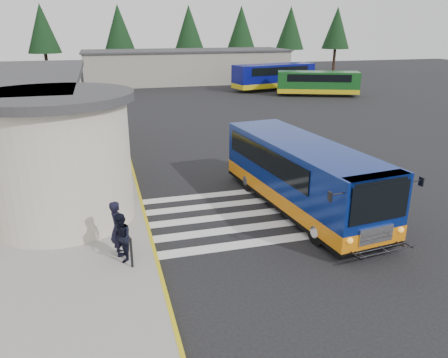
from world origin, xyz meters
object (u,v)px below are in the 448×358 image
object	(u,v)px
transit_bus	(301,178)
far_bus_b	(318,82)
far_bus_a	(274,75)
pedestrian_b	(121,238)
bollard	(131,253)
pedestrian_a	(118,228)

from	to	relation	value
transit_bus	far_bus_b	xyz separation A→B (m)	(14.92, 27.63, 0.10)
transit_bus	far_bus_a	bearing A→B (deg)	63.61
pedestrian_b	far_bus_b	size ratio (longest dim) A/B	0.18
pedestrian_b	bollard	distance (m)	0.64
transit_bus	pedestrian_a	world-z (taller)	transit_bus
transit_bus	far_bus_a	distance (m)	35.36
pedestrian_a	far_bus_b	bearing A→B (deg)	-43.89
transit_bus	far_bus_b	distance (m)	31.41
bollard	far_bus_a	xyz separation A→B (m)	(19.22, 36.37, 1.01)
transit_bus	far_bus_b	bearing A→B (deg)	55.29
pedestrian_a	pedestrian_b	world-z (taller)	pedestrian_a
pedestrian_a	far_bus_b	world-z (taller)	far_bus_b
pedestrian_a	far_bus_b	distance (m)	37.29
pedestrian_b	far_bus_b	world-z (taller)	far_bus_b
transit_bus	bollard	size ratio (longest dim) A/B	10.23
far_bus_b	pedestrian_b	bearing A→B (deg)	164.98
pedestrian_a	bollard	bearing A→B (deg)	-167.60
bollard	far_bus_a	size ratio (longest dim) A/B	0.10
far_bus_b	transit_bus	bearing A→B (deg)	172.96
pedestrian_a	far_bus_a	size ratio (longest dim) A/B	0.18
pedestrian_b	far_bus_a	size ratio (longest dim) A/B	0.15
far_bus_a	far_bus_b	bearing A→B (deg)	-165.34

